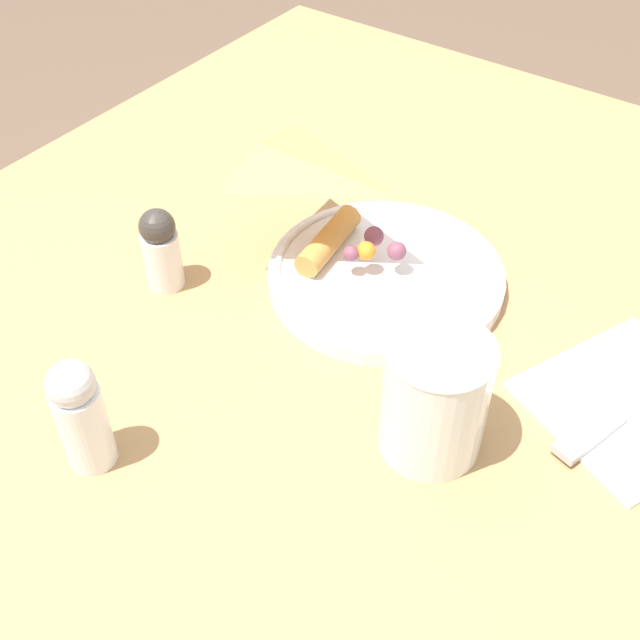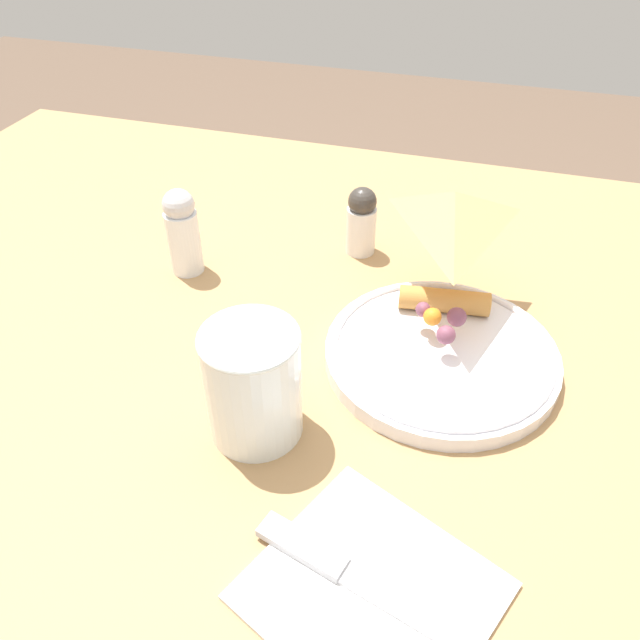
{
  "view_description": "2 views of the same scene",
  "coord_description": "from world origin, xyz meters",
  "px_view_note": "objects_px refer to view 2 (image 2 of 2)",
  "views": [
    {
      "loc": [
        -0.34,
        -0.31,
        1.21
      ],
      "look_at": [
        0.05,
        -0.03,
        0.74
      ],
      "focal_mm": 45.0,
      "sensor_mm": 36.0,
      "label": 1
    },
    {
      "loc": [
        0.17,
        -0.48,
        1.12
      ],
      "look_at": [
        0.03,
        -0.03,
        0.74
      ],
      "focal_mm": 35.0,
      "sensor_mm": 36.0,
      "label": 2
    }
  ],
  "objects_px": {
    "butter_knife": "(360,581)",
    "salt_shaker": "(183,231)",
    "dining_table": "(301,375)",
    "napkin_folded": "(371,591)",
    "milk_glass": "(253,386)",
    "pepper_shaker": "(361,221)",
    "plate_pizza": "(442,350)"
  },
  "relations": [
    {
      "from": "butter_knife",
      "to": "salt_shaker",
      "type": "bearing_deg",
      "value": 147.73
    },
    {
      "from": "dining_table",
      "to": "napkin_folded",
      "type": "xyz_separation_m",
      "value": [
        0.14,
        -0.27,
        0.09
      ]
    },
    {
      "from": "dining_table",
      "to": "butter_knife",
      "type": "bearing_deg",
      "value": -64.01
    },
    {
      "from": "dining_table",
      "to": "napkin_folded",
      "type": "bearing_deg",
      "value": -62.8
    },
    {
      "from": "milk_glass",
      "to": "pepper_shaker",
      "type": "distance_m",
      "value": 0.29
    },
    {
      "from": "napkin_folded",
      "to": "butter_knife",
      "type": "height_order",
      "value": "butter_knife"
    },
    {
      "from": "milk_glass",
      "to": "salt_shaker",
      "type": "xyz_separation_m",
      "value": [
        -0.16,
        0.2,
        0.0
      ]
    },
    {
      "from": "butter_knife",
      "to": "salt_shaker",
      "type": "distance_m",
      "value": 0.42
    },
    {
      "from": "plate_pizza",
      "to": "milk_glass",
      "type": "bearing_deg",
      "value": -137.49
    },
    {
      "from": "salt_shaker",
      "to": "pepper_shaker",
      "type": "relative_size",
      "value": 1.22
    },
    {
      "from": "dining_table",
      "to": "plate_pizza",
      "type": "xyz_separation_m",
      "value": [
        0.15,
        -0.03,
        0.11
      ]
    },
    {
      "from": "milk_glass",
      "to": "napkin_folded",
      "type": "xyz_separation_m",
      "value": [
        0.13,
        -0.11,
        -0.05
      ]
    },
    {
      "from": "butter_knife",
      "to": "pepper_shaker",
      "type": "distance_m",
      "value": 0.42
    },
    {
      "from": "napkin_folded",
      "to": "salt_shaker",
      "type": "xyz_separation_m",
      "value": [
        -0.29,
        0.31,
        0.05
      ]
    },
    {
      "from": "dining_table",
      "to": "salt_shaker",
      "type": "bearing_deg",
      "value": 165.34
    },
    {
      "from": "butter_knife",
      "to": "dining_table",
      "type": "bearing_deg",
      "value": 131.74
    },
    {
      "from": "napkin_folded",
      "to": "butter_knife",
      "type": "xyz_separation_m",
      "value": [
        -0.01,
        0.0,
        0.0
      ]
    },
    {
      "from": "plate_pizza",
      "to": "butter_knife",
      "type": "height_order",
      "value": "plate_pizza"
    },
    {
      "from": "salt_shaker",
      "to": "dining_table",
      "type": "bearing_deg",
      "value": -14.66
    },
    {
      "from": "napkin_folded",
      "to": "salt_shaker",
      "type": "bearing_deg",
      "value": 132.6
    },
    {
      "from": "dining_table",
      "to": "salt_shaker",
      "type": "relative_size",
      "value": 12.32
    },
    {
      "from": "dining_table",
      "to": "pepper_shaker",
      "type": "xyz_separation_m",
      "value": [
        0.03,
        0.13,
        0.13
      ]
    },
    {
      "from": "dining_table",
      "to": "milk_glass",
      "type": "distance_m",
      "value": 0.21
    },
    {
      "from": "plate_pizza",
      "to": "napkin_folded",
      "type": "distance_m",
      "value": 0.24
    },
    {
      "from": "dining_table",
      "to": "butter_knife",
      "type": "xyz_separation_m",
      "value": [
        0.13,
        -0.27,
        0.1
      ]
    },
    {
      "from": "plate_pizza",
      "to": "dining_table",
      "type": "bearing_deg",
      "value": 167.61
    },
    {
      "from": "plate_pizza",
      "to": "salt_shaker",
      "type": "bearing_deg",
      "value": 166.49
    },
    {
      "from": "milk_glass",
      "to": "salt_shaker",
      "type": "height_order",
      "value": "milk_glass"
    },
    {
      "from": "dining_table",
      "to": "butter_knife",
      "type": "relative_size",
      "value": 6.84
    },
    {
      "from": "salt_shaker",
      "to": "butter_knife",
      "type": "bearing_deg",
      "value": -48.02
    },
    {
      "from": "milk_glass",
      "to": "pepper_shaker",
      "type": "relative_size",
      "value": 1.24
    },
    {
      "from": "plate_pizza",
      "to": "butter_knife",
      "type": "bearing_deg",
      "value": -94.7
    }
  ]
}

